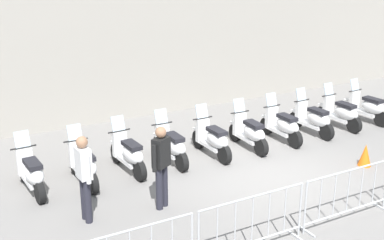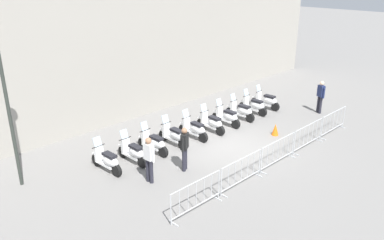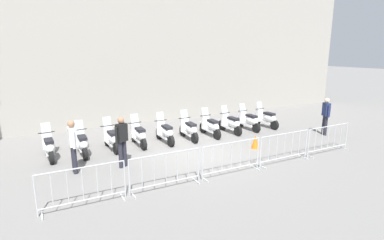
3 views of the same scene
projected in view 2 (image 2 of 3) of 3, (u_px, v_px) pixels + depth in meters
ground_plane at (231, 146)px, 16.86m from camera, size 120.00×120.00×0.00m
motorcycle_0 at (107, 160)px, 14.64m from camera, size 0.56×1.72×1.24m
motorcycle_1 at (133, 152)px, 15.28m from camera, size 0.56×1.72×1.24m
motorcycle_2 at (154, 143)px, 16.09m from camera, size 0.56×1.72×1.24m
motorcycle_3 at (174, 135)px, 16.81m from camera, size 0.56×1.73×1.24m
motorcycle_4 at (194, 129)px, 17.46m from camera, size 0.56×1.72×1.24m
motorcycle_5 at (212, 123)px, 18.16m from camera, size 0.56×1.73×1.24m
motorcycle_6 at (227, 117)px, 18.91m from camera, size 0.56×1.73×1.24m
motorcycle_7 at (241, 111)px, 19.66m from camera, size 0.56×1.72×1.24m
motorcycle_8 at (254, 106)px, 20.42m from camera, size 0.56×1.72×1.24m
motorcycle_9 at (267, 101)px, 21.16m from camera, size 0.56×1.72×1.24m
barrier_segment_0 at (196, 196)px, 12.22m from camera, size 2.14×0.54×1.07m
barrier_segment_1 at (241, 172)px, 13.67m from camera, size 2.14×0.54×1.07m
barrier_segment_2 at (278, 152)px, 15.12m from camera, size 2.14×0.54×1.07m
barrier_segment_3 at (308, 136)px, 16.57m from camera, size 2.14×0.54×1.07m
barrier_segment_4 at (333, 122)px, 18.02m from camera, size 2.14×0.54×1.07m
street_lamp at (5, 92)px, 12.67m from camera, size 0.36×0.36×5.64m
officer_near_row_end at (321, 95)px, 20.37m from camera, size 0.35×0.50×1.73m
officer_mid_plaza at (149, 157)px, 13.72m from camera, size 0.22×0.55×1.73m
officer_by_barriers at (185, 146)px, 14.55m from camera, size 0.50×0.36×1.73m
traffic_cone at (275, 129)px, 17.89m from camera, size 0.32×0.32×0.55m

